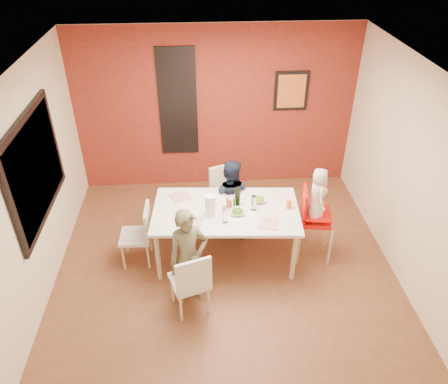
{
  "coord_description": "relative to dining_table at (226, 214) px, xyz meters",
  "views": [
    {
      "loc": [
        -0.32,
        -4.33,
        4.14
      ],
      "look_at": [
        0.0,
        0.3,
        1.05
      ],
      "focal_mm": 35.0,
      "sensor_mm": 36.0,
      "label": 1
    }
  ],
  "objects": [
    {
      "name": "glassblock_surround",
      "position": [
        -0.62,
        1.94,
        0.78
      ],
      "size": [
        0.6,
        0.03,
        1.76
      ],
      "primitive_type": "cube",
      "color": "black",
      "rests_on": "wall_back"
    },
    {
      "name": "dining_table",
      "position": [
        0.0,
        0.0,
        0.0
      ],
      "size": [
        1.97,
        1.18,
        0.79
      ],
      "rotation": [
        0.0,
        0.0,
        -0.07
      ],
      "color": "white",
      "rests_on": "ground"
    },
    {
      "name": "picture_window_frame",
      "position": [
        -2.24,
        -0.07,
        0.83
      ],
      "size": [
        0.05,
        1.7,
        1.3
      ],
      "primitive_type": "cube",
      "color": "black",
      "rests_on": "wall_left"
    },
    {
      "name": "brick_accent_wall",
      "position": [
        -0.02,
        1.96,
        0.63
      ],
      "size": [
        4.5,
        0.02,
        2.7
      ],
      "primitive_type": "cube",
      "color": "maroon",
      "rests_on": "ground"
    },
    {
      "name": "sippy_cup",
      "position": [
        0.82,
        -0.02,
        0.13
      ],
      "size": [
        0.07,
        0.07,
        0.12
      ],
      "primitive_type": "cylinder",
      "color": "#D75D17",
      "rests_on": "dining_table"
    },
    {
      "name": "picture_window_pane",
      "position": [
        -2.23,
        -0.07,
        0.83
      ],
      "size": [
        0.02,
        1.55,
        1.15
      ],
      "primitive_type": "cube",
      "color": "black",
      "rests_on": "wall_left"
    },
    {
      "name": "high_chair",
      "position": [
        1.15,
        -0.03,
        -0.08
      ],
      "size": [
        0.51,
        0.51,
        1.06
      ],
      "rotation": [
        0.0,
        0.0,
        1.41
      ],
      "color": "red",
      "rests_on": "ground"
    },
    {
      "name": "plate_far_mid",
      "position": [
        0.12,
        0.39,
        0.08
      ],
      "size": [
        0.3,
        0.3,
        0.01
      ],
      "primitive_type": "cube",
      "rotation": [
        0.0,
        0.0,
        -0.38
      ],
      "color": "white",
      "rests_on": "dining_table"
    },
    {
      "name": "wine_glass_a",
      "position": [
        -0.03,
        -0.25,
        0.18
      ],
      "size": [
        0.07,
        0.07,
        0.21
      ],
      "primitive_type": "cylinder",
      "color": "white",
      "rests_on": "dining_table"
    },
    {
      "name": "plate_near_left",
      "position": [
        -0.45,
        -0.27,
        0.08
      ],
      "size": [
        0.29,
        0.29,
        0.01
      ],
      "primitive_type": "cube",
      "rotation": [
        0.0,
        0.0,
        -0.22
      ],
      "color": "white",
      "rests_on": "dining_table"
    },
    {
      "name": "paper_towel_roll",
      "position": [
        -0.21,
        -0.1,
        0.22
      ],
      "size": [
        0.13,
        0.13,
        0.29
      ],
      "primitive_type": "cylinder",
      "color": "white",
      "rests_on": "dining_table"
    },
    {
      "name": "art_print_frame",
      "position": [
        1.18,
        1.94,
        0.93
      ],
      "size": [
        0.54,
        0.03,
        0.64
      ],
      "primitive_type": "cube",
      "color": "black",
      "rests_on": "wall_back"
    },
    {
      "name": "chair_near",
      "position": [
        -0.47,
        -0.97,
        -0.22
      ],
      "size": [
        0.53,
        0.53,
        0.9
      ],
      "rotation": [
        0.0,
        0.0,
        3.46
      ],
      "color": "white",
      "rests_on": "ground"
    },
    {
      "name": "ground",
      "position": [
        -0.02,
        -0.27,
        -0.72
      ],
      "size": [
        4.5,
        4.5,
        0.0
      ],
      "primitive_type": "plane",
      "color": "brown",
      "rests_on": "ground"
    },
    {
      "name": "salad_bowl_b",
      "position": [
        0.45,
        0.16,
        0.09
      ],
      "size": [
        0.2,
        0.2,
        0.05
      ],
      "primitive_type": "imported",
      "rotation": [
        0.0,
        0.0,
        -0.03
      ],
      "color": "silver",
      "rests_on": "dining_table"
    },
    {
      "name": "art_print_canvas",
      "position": [
        1.18,
        1.93,
        0.93
      ],
      "size": [
        0.44,
        0.01,
        0.54
      ],
      "primitive_type": "cube",
      "color": "orange",
      "rests_on": "wall_back"
    },
    {
      "name": "child_far",
      "position": [
        0.09,
        0.52,
        -0.11
      ],
      "size": [
        0.7,
        0.6,
        1.23
      ],
      "primitive_type": "imported",
      "rotation": [
        0.0,
        0.0,
        2.88
      ],
      "color": "black",
      "rests_on": "ground"
    },
    {
      "name": "plate_near_right",
      "position": [
        0.51,
        -0.34,
        0.08
      ],
      "size": [
        0.28,
        0.28,
        0.01
      ],
      "primitive_type": "cube",
      "rotation": [
        0.0,
        0.0,
        -0.23
      ],
      "color": "white",
      "rests_on": "dining_table"
    },
    {
      "name": "condiment_brown",
      "position": [
        0.02,
        0.06,
        0.14
      ],
      "size": [
        0.04,
        0.04,
        0.14
      ],
      "primitive_type": "cylinder",
      "color": "brown",
      "rests_on": "dining_table"
    },
    {
      "name": "wine_bottle",
      "position": [
        0.16,
        0.08,
        0.21
      ],
      "size": [
        0.07,
        0.07,
        0.27
      ],
      "primitive_type": "cylinder",
      "color": "black",
      "rests_on": "dining_table"
    },
    {
      "name": "wall_back",
      "position": [
        -0.02,
        1.98,
        0.63
      ],
      "size": [
        4.5,
        0.02,
        2.7
      ],
      "primitive_type": "cube",
      "color": "#F3E6C9",
      "rests_on": "ground"
    },
    {
      "name": "ceiling",
      "position": [
        -0.02,
        -0.27,
        1.98
      ],
      "size": [
        4.5,
        4.5,
        0.02
      ],
      "primitive_type": "cube",
      "color": "silver",
      "rests_on": "wall_back"
    },
    {
      "name": "wall_left",
      "position": [
        -2.27,
        -0.27,
        0.63
      ],
      "size": [
        0.02,
        4.5,
        2.7
      ],
      "primitive_type": "cube",
      "color": "#F3E6C9",
      "rests_on": "ground"
    },
    {
      "name": "plate_far_left",
      "position": [
        -0.59,
        0.34,
        0.08
      ],
      "size": [
        0.32,
        0.32,
        0.01
      ],
      "primitive_type": "cube",
      "rotation": [
        0.0,
        0.0,
        0.41
      ],
      "color": "silver",
      "rests_on": "dining_table"
    },
    {
      "name": "condiment_red",
      "position": [
        0.06,
        -0.01,
        0.14
      ],
      "size": [
        0.04,
        0.04,
        0.15
      ],
      "primitive_type": "cylinder",
      "color": "red",
      "rests_on": "dining_table"
    },
    {
      "name": "glassblock_strip",
      "position": [
        -0.62,
        1.95,
        0.78
      ],
      "size": [
        0.55,
        0.03,
        1.7
      ],
      "primitive_type": "cube",
      "color": "silver",
      "rests_on": "wall_back"
    },
    {
      "name": "salad_bowl_a",
      "position": [
        0.14,
        -0.09,
        0.1
      ],
      "size": [
        0.2,
        0.2,
        0.05
      ],
      "primitive_type": "imported",
      "rotation": [
        0.0,
        0.0,
        0.01
      ],
      "color": "white",
      "rests_on": "dining_table"
    },
    {
      "name": "toddler",
      "position": [
        1.18,
        -0.04,
        0.28
      ],
      "size": [
        0.25,
        0.38,
        0.75
      ],
      "primitive_type": "imported",
      "rotation": [
        0.0,
        0.0,
        1.61
      ],
      "color": "silver",
      "rests_on": "high_chair"
    },
    {
      "name": "chair_left",
      "position": [
        -1.14,
        -0.0,
        -0.23
      ],
      "size": [
        0.41,
        0.41,
        0.87
      ],
      "rotation": [
        0.0,
        0.0,
        4.69
      ],
      "color": "silver",
      "rests_on": "ground"
    },
    {
      "name": "condiment_green",
      "position": [
        0.11,
        0.03,
        0.15
      ],
      "size": [
        0.04,
        0.04,
        0.16
      ],
      "primitive_type": "cylinder",
      "color": "#2E6C24",
      "rests_on": "dining_table"
    },
    {
      "name": "chair_far",
      "position": [
        0.06,
        0.76,
        -0.19
      ],
      "size": [
        0.57,
        0.57,
        0.96
      ],
      "rotation": [
        0.0,
        0.0,
        0.36
      ],
      "color": "silver",
      "rests_on": "ground"
    },
    {
      "name": "wall_right",
      "position": [
        2.23,
        -0.27,
        0.63
      ],
      "size": [
        0.02,
        4.5,
        2.7
      ],
      "primitive_type": "cube",
      "color": "#F3E6C9",
      "rests_on": "ground"
    },
    {
      "name": "wine_glass_b",
      "position": [
        0.36,
        -0.02,
        0.18
      ],
      "size": [
        0.07,
        0.07,
        0.21
      ],
      "primitive_type": "cylinder",
      "color": "silver",
      "rests_on": "dining_table"
    },
    {
      "name": "wall_front",
      "position": [
        -0.02,
        -2.52,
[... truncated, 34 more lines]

